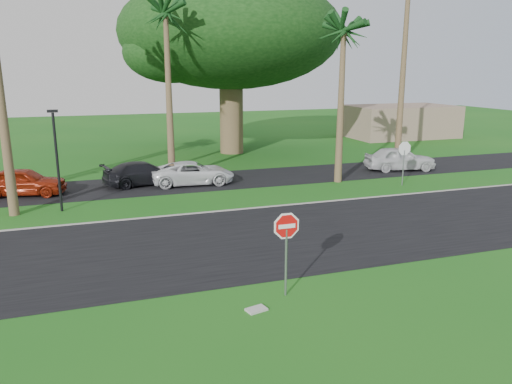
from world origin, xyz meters
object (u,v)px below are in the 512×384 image
Objects in this scene: car_pickup at (400,159)px; stop_sign_near at (286,237)px; car_red at (23,182)px; stop_sign_far at (404,154)px; car_minivan at (193,173)px; car_dark at (143,173)px.

stop_sign_near is at bearing 148.60° from car_pickup.
car_red is (-8.47, 15.25, -1.06)m from stop_sign_near.
car_red is (-19.97, 4.25, -1.06)m from stop_sign_far.
car_pickup reaches higher than car_red.
stop_sign_far is at bearing 43.73° from stop_sign_near.
car_minivan is at bearing -78.51° from car_red.
car_red is at bearing 119.03° from stop_sign_near.
car_pickup is at bearing -105.90° from car_dark.
car_minivan is at bearing 88.56° from stop_sign_near.
car_minivan is at bearing -118.59° from car_dark.
stop_sign_near reaches higher than car_red.
stop_sign_far reaches higher than car_pickup.
stop_sign_far is at bearing 159.68° from car_pickup.
car_pickup is at bearing 46.80° from stop_sign_near.
stop_sign_near is at bearing 176.05° from car_dark.
stop_sign_near is 15.04m from car_minivan.
car_red is 8.85m from car_minivan.
stop_sign_near is 0.57× the size of car_minivan.
stop_sign_far is 0.59× the size of car_pickup.
stop_sign_near is 17.48m from car_red.
car_minivan is at bearing -19.75° from stop_sign_far.
car_minivan is (2.68, -0.79, -0.01)m from car_dark.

